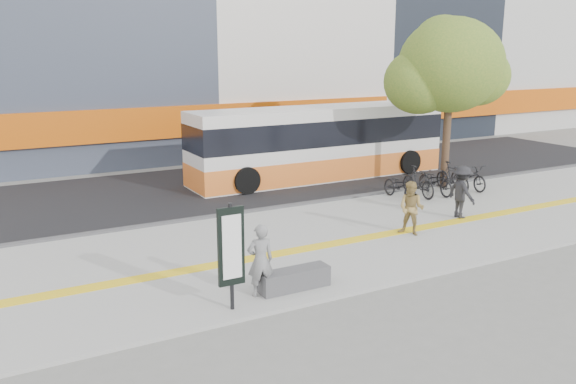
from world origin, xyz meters
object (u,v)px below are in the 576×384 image
bench (294,279)px  bus (319,145)px  pedestrian_tan (411,208)px  seated_woman (260,260)px  street_tree (448,67)px  pedestrian_dark (462,192)px  signboard (231,248)px

bench → bus: (6.62, 9.70, 1.10)m
bench → pedestrian_tan: bearing=21.1°
seated_woman → pedestrian_tan: (5.59, 1.82, -0.02)m
street_tree → pedestrian_tan: size_ratio=4.15×
pedestrian_dark → street_tree: bearing=-32.0°
bench → pedestrian_dark: (7.28, 2.46, 0.59)m
bus → pedestrian_dark: bus is taller
signboard → seated_woman: size_ratio=1.40×
bench → signboard: bearing=-169.2°
bus → seated_woman: size_ratio=6.84×
bench → seated_woman: seated_woman is taller
bench → seated_woman: 0.98m
bus → pedestrian_dark: (0.66, -7.24, -0.51)m
signboard → seated_woman: signboard is taller
pedestrian_dark → signboard: bearing=110.4°
signboard → bus: bearing=50.6°
signboard → pedestrian_tan: 6.77m
bench → pedestrian_dark: size_ratio=0.98×
bus → pedestrian_tan: bearing=-103.1°
street_tree → bus: street_tree is taller
bench → street_tree: (9.78, 6.02, 4.21)m
pedestrian_dark → bench: bearing=111.7°
bench → bus: 11.79m
street_tree → bench: bearing=-148.4°
signboard → bench: bearing=10.8°
bench → bus: size_ratio=0.15×
pedestrian_dark → seated_woman: bearing=109.8°
bench → bus: bearing=55.7°
signboard → bus: bus is taller
street_tree → pedestrian_dark: size_ratio=3.87×
street_tree → bus: size_ratio=0.59×
street_tree → seated_woman: size_ratio=4.02×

